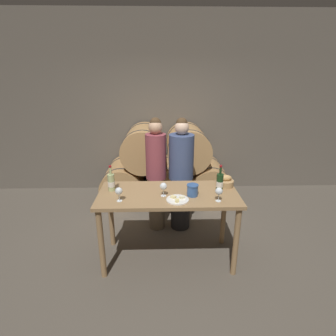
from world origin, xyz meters
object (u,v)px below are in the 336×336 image
object	(u,v)px
wine_glass_center	(219,191)
blue_crock	(193,190)
tasting_table	(168,203)
bread_basket	(225,182)
wine_glass_left	(163,187)
person_left	(156,174)
wine_bottle_red	(220,182)
wine_bottle_white	(111,182)
person_right	(181,175)
cheese_plate	(177,199)
wine_glass_far_left	(119,191)

from	to	relation	value
wine_glass_center	blue_crock	bearing A→B (deg)	151.42
tasting_table	bread_basket	world-z (taller)	bread_basket
bread_basket	wine_glass_left	bearing A→B (deg)	-160.98
bread_basket	wine_glass_center	distance (m)	0.43
person_left	bread_basket	xyz separation A→B (m)	(0.84, -0.53, 0.09)
tasting_table	wine_glass_center	xyz separation A→B (m)	(0.53, -0.22, 0.24)
wine_bottle_red	wine_bottle_white	bearing A→B (deg)	177.94
person_right	wine_glass_center	world-z (taller)	person_right
person_left	wine_glass_center	distance (m)	1.16
cheese_plate	wine_glass_left	xyz separation A→B (m)	(-0.15, 0.11, 0.10)
wine_bottle_white	wine_glass_far_left	distance (m)	0.30
person_right	cheese_plate	bearing A→B (deg)	-96.61
wine_bottle_red	cheese_plate	world-z (taller)	wine_bottle_red
person_right	person_left	bearing A→B (deg)	179.99
blue_crock	wine_glass_center	distance (m)	0.30
blue_crock	wine_glass_far_left	bearing A→B (deg)	-172.00
tasting_table	wine_bottle_red	bearing A→B (deg)	4.02
bread_basket	cheese_plate	size ratio (longest dim) A/B	0.86
wine_bottle_red	bread_basket	distance (m)	0.18
wine_bottle_red	person_right	bearing A→B (deg)	120.24
wine_bottle_red	wine_bottle_white	distance (m)	1.24
bread_basket	wine_glass_far_left	size ratio (longest dim) A/B	1.34
cheese_plate	wine_glass_center	size ratio (longest dim) A/B	1.55
person_right	blue_crock	world-z (taller)	person_right
cheese_plate	blue_crock	bearing A→B (deg)	33.18
person_left	person_right	world-z (taller)	person_left
wine_bottle_red	wine_glass_left	bearing A→B (deg)	-169.88
person_right	wine_bottle_white	size ratio (longest dim) A/B	5.31
person_left	cheese_plate	bearing A→B (deg)	-74.88
person_left	wine_bottle_white	xyz separation A→B (m)	(-0.50, -0.63, 0.14)
cheese_plate	wine_glass_center	bearing A→B (deg)	-3.92
wine_bottle_white	blue_crock	size ratio (longest dim) A/B	2.33
person_right	tasting_table	bearing A→B (deg)	-105.45
wine_glass_far_left	tasting_table	bearing A→B (deg)	19.54
person_left	bread_basket	world-z (taller)	person_left
blue_crock	person_right	bearing A→B (deg)	94.89
person_left	blue_crock	distance (m)	0.90
wine_glass_left	person_left	bearing A→B (deg)	96.83
blue_crock	tasting_table	bearing A→B (deg)	164.09
wine_bottle_red	tasting_table	bearing A→B (deg)	-175.98
wine_glass_center	person_left	bearing A→B (deg)	126.00
tasting_table	person_left	bearing A→B (deg)	101.93
blue_crock	wine_glass_left	bearing A→B (deg)	179.72
bread_basket	wine_bottle_red	bearing A→B (deg)	-124.29
person_right	blue_crock	size ratio (longest dim) A/B	12.41
wine_bottle_red	cheese_plate	bearing A→B (deg)	-155.20
blue_crock	wine_glass_center	size ratio (longest dim) A/B	0.84
blue_crock	wine_bottle_red	bearing A→B (deg)	19.81
person_right	wine_glass_left	world-z (taller)	person_right
wine_glass_far_left	blue_crock	bearing A→B (deg)	8.00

